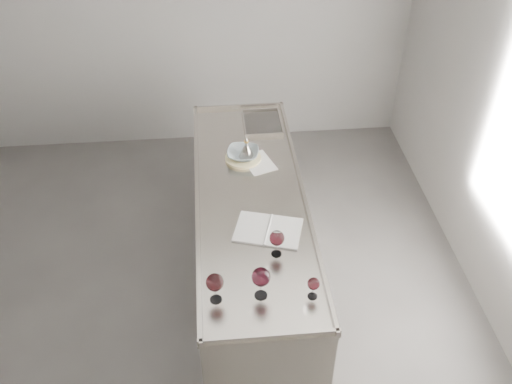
{
  "coord_description": "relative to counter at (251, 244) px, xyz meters",
  "views": [
    {
      "loc": [
        0.26,
        -2.73,
        3.46
      ],
      "look_at": [
        0.53,
        0.25,
        1.02
      ],
      "focal_mm": 40.0,
      "sensor_mm": 36.0,
      "label": 1
    }
  ],
  "objects": [
    {
      "name": "wine_glass_right",
      "position": [
        0.11,
        -0.57,
        0.6
      ],
      "size": [
        0.09,
        0.09,
        0.18
      ],
      "rotation": [
        0.0,
        0.0,
        -0.05
      ],
      "color": "white",
      "rests_on": "counter"
    },
    {
      "name": "room_shell",
      "position": [
        -0.5,
        -0.3,
        0.93
      ],
      "size": [
        4.54,
        5.04,
        2.84
      ],
      "color": "#4C4947",
      "rests_on": "ground"
    },
    {
      "name": "trivet",
      "position": [
        -0.02,
        0.44,
        0.48
      ],
      "size": [
        0.36,
        0.36,
        0.02
      ],
      "primitive_type": "cylinder",
      "rotation": [
        0.0,
        0.0,
        -0.42
      ],
      "color": "beige",
      "rests_on": "counter"
    },
    {
      "name": "wine_glass_small",
      "position": [
        0.27,
        -0.93,
        0.57
      ],
      "size": [
        0.07,
        0.07,
        0.14
      ],
      "rotation": [
        0.0,
        0.0,
        -0.37
      ],
      "color": "white",
      "rests_on": "counter"
    },
    {
      "name": "counter",
      "position": [
        0.0,
        0.0,
        0.0
      ],
      "size": [
        0.77,
        2.42,
        0.97
      ],
      "color": "#9D968D",
      "rests_on": "ground"
    },
    {
      "name": "wine_glass_middle",
      "position": [
        -0.02,
        -0.89,
        0.62
      ],
      "size": [
        0.11,
        0.11,
        0.21
      ],
      "rotation": [
        0.0,
        0.0,
        0.13
      ],
      "color": "white",
      "rests_on": "counter"
    },
    {
      "name": "loose_paper_top",
      "position": [
        0.09,
        0.38,
        0.47
      ],
      "size": [
        0.27,
        0.33,
        0.0
      ],
      "primitive_type": "cube",
      "rotation": [
        0.0,
        0.0,
        0.34
      ],
      "color": "silver",
      "rests_on": "counter"
    },
    {
      "name": "notebook",
      "position": [
        0.08,
        -0.36,
        0.47
      ],
      "size": [
        0.49,
        0.4,
        0.02
      ],
      "rotation": [
        0.0,
        0.0,
        -0.29
      ],
      "color": "silver",
      "rests_on": "counter"
    },
    {
      "name": "wine_glass_left",
      "position": [
        -0.28,
        -0.9,
        0.61
      ],
      "size": [
        0.1,
        0.1,
        0.2
      ],
      "rotation": [
        0.0,
        0.0,
        -0.1
      ],
      "color": "white",
      "rests_on": "counter"
    },
    {
      "name": "wine_funnel",
      "position": [
        0.01,
        0.44,
        0.53
      ],
      "size": [
        0.14,
        0.14,
        0.21
      ],
      "rotation": [
        0.0,
        0.0,
        0.11
      ],
      "color": "gray",
      "rests_on": "counter"
    },
    {
      "name": "ceramic_bowl",
      "position": [
        -0.02,
        0.44,
        0.52
      ],
      "size": [
        0.28,
        0.28,
        0.06
      ],
      "primitive_type": "imported",
      "rotation": [
        0.0,
        0.0,
        -0.19
      ],
      "color": "gray",
      "rests_on": "trivet"
    }
  ]
}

